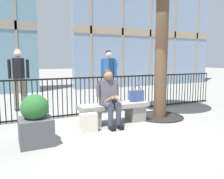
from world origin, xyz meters
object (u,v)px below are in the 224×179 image
object	(u,v)px
handbag_on_bench	(137,96)
bystander_further_back	(109,73)
seated_person_with_phone	(109,96)
planter	(35,121)
bystander_at_railing	(19,75)
shopping_bag	(88,122)
stone_bench	(114,111)

from	to	relation	value
handbag_on_bench	bystander_further_back	bearing A→B (deg)	83.00
seated_person_with_phone	planter	xyz separation A→B (m)	(-1.57, -0.45, -0.26)
bystander_at_railing	seated_person_with_phone	bearing A→B (deg)	-56.65
shopping_bag	bystander_further_back	distance (m)	3.01
stone_bench	bystander_at_railing	size ratio (longest dim) A/B	0.94
bystander_at_railing	planter	size ratio (longest dim) A/B	2.01
bystander_further_back	handbag_on_bench	bearing A→B (deg)	-97.00
stone_bench	planter	bearing A→B (deg)	-161.71
shopping_bag	planter	distance (m)	1.06
seated_person_with_phone	shopping_bag	distance (m)	0.76
handbag_on_bench	bystander_at_railing	bearing A→B (deg)	135.32
handbag_on_bench	bystander_at_railing	xyz separation A→B (m)	(-2.37, 2.35, 0.41)
shopping_bag	stone_bench	bearing A→B (deg)	25.66
bystander_at_railing	planter	world-z (taller)	bystander_at_railing
bystander_at_railing	bystander_further_back	distance (m)	2.64
seated_person_with_phone	planter	size ratio (longest dim) A/B	1.43
seated_person_with_phone	handbag_on_bench	distance (m)	0.76
stone_bench	shopping_bag	bearing A→B (deg)	-154.34
bystander_at_railing	bystander_further_back	bearing A→B (deg)	-5.48
seated_person_with_phone	bystander_further_back	world-z (taller)	bystander_further_back
planter	bystander_at_railing	bearing A→B (deg)	90.96
bystander_at_railing	shopping_bag	bearing A→B (deg)	-68.42
bystander_further_back	bystander_at_railing	bearing A→B (deg)	174.52
handbag_on_bench	planter	bearing A→B (deg)	-166.30
handbag_on_bench	bystander_at_railing	world-z (taller)	bystander_at_railing
handbag_on_bench	shopping_bag	distance (m)	1.41
stone_bench	shopping_bag	xyz separation A→B (m)	(-0.73, -0.35, -0.08)
handbag_on_bench	shopping_bag	xyz separation A→B (m)	(-1.31, -0.34, -0.40)
stone_bench	seated_person_with_phone	size ratio (longest dim) A/B	1.32
bystander_at_railing	bystander_further_back	world-z (taller)	same
bystander_at_railing	stone_bench	bearing A→B (deg)	-52.50
shopping_bag	bystander_further_back	world-z (taller)	bystander_further_back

